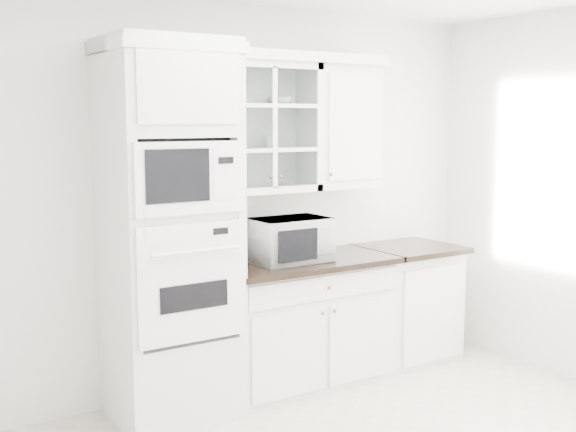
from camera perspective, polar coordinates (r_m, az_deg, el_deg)
room_shell at (r=4.08m, az=5.94°, el=5.81°), size 4.00×3.50×2.70m
oven_column at (r=4.60m, az=-9.33°, el=-1.31°), size 0.76×0.68×2.40m
base_cabinet_run at (r=5.27m, az=1.13°, el=-8.27°), size 1.32×0.67×0.92m
extra_base_cabinet at (r=5.87m, az=9.31°, el=-6.71°), size 0.72×0.67×0.92m
upper_cabinet_glass at (r=5.05m, az=-2.07°, el=6.99°), size 0.80×0.33×0.90m
upper_cabinet_solid at (r=5.43m, az=4.11°, el=7.02°), size 0.55×0.33×0.90m
crown_molding at (r=4.99m, az=-3.01°, el=12.54°), size 2.14×0.38×0.07m
countertop_microwave at (r=5.04m, az=0.04°, el=-1.88°), size 0.53×0.44×0.31m
bowl_a at (r=4.95m, az=-3.90°, el=9.09°), size 0.22×0.22×0.05m
bowl_b at (r=5.15m, az=-0.68°, el=9.08°), size 0.18×0.18×0.05m
cup_a at (r=4.94m, az=-3.94°, el=5.86°), size 0.14×0.14×0.09m
cup_b at (r=5.11m, az=-1.45°, el=5.92°), size 0.10×0.10×0.09m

